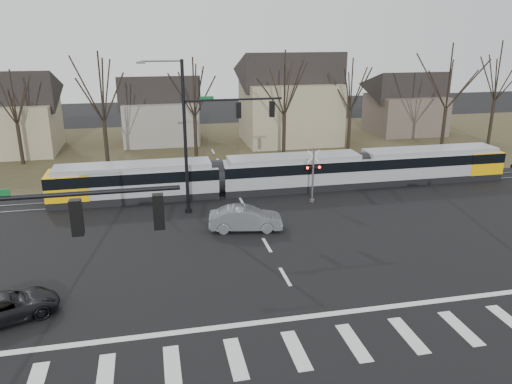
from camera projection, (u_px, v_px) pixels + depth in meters
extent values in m
plane|color=black|center=(296.00, 296.00, 23.46)|extent=(140.00, 140.00, 0.00)
cube|color=#38331E|center=(211.00, 147.00, 53.20)|extent=(140.00, 28.00, 0.01)
cube|color=silver|center=(105.00, 376.00, 18.06)|extent=(0.60, 2.60, 0.01)
cube|color=silver|center=(172.00, 367.00, 18.54)|extent=(0.60, 2.60, 0.01)
cube|color=silver|center=(236.00, 358.00, 19.02)|extent=(0.60, 2.60, 0.01)
cube|color=silver|center=(296.00, 350.00, 19.50)|extent=(0.60, 2.60, 0.01)
cube|color=silver|center=(354.00, 342.00, 19.99)|extent=(0.60, 2.60, 0.01)
cube|color=silver|center=(408.00, 335.00, 20.47)|extent=(0.60, 2.60, 0.01)
cube|color=silver|center=(461.00, 328.00, 20.95)|extent=(0.60, 2.60, 0.01)
cube|color=silver|center=(510.00, 321.00, 21.43)|extent=(0.60, 2.60, 0.01)
cube|color=silver|center=(308.00, 317.00, 21.79)|extent=(28.00, 0.35, 0.01)
cube|color=silver|center=(285.00, 277.00, 25.32)|extent=(0.18, 2.00, 0.01)
cube|color=silver|center=(267.00, 245.00, 29.04)|extent=(0.18, 2.00, 0.01)
cube|color=silver|center=(253.00, 221.00, 32.76)|extent=(0.18, 2.00, 0.01)
cube|color=silver|center=(242.00, 201.00, 36.47)|extent=(0.18, 2.00, 0.01)
cube|color=silver|center=(232.00, 185.00, 40.19)|extent=(0.18, 2.00, 0.01)
cube|color=silver|center=(225.00, 172.00, 43.91)|extent=(0.18, 2.00, 0.01)
cube|color=silver|center=(218.00, 161.00, 47.62)|extent=(0.18, 2.00, 0.01)
cube|color=silver|center=(213.00, 151.00, 51.34)|extent=(0.18, 2.00, 0.01)
cube|color=#59595E|center=(239.00, 196.00, 37.49)|extent=(90.00, 0.12, 0.06)
cube|color=#59595E|center=(236.00, 191.00, 38.79)|extent=(90.00, 0.12, 0.06)
cube|color=gray|center=(135.00, 182.00, 36.39)|extent=(12.09, 2.60, 2.72)
cube|color=black|center=(134.00, 175.00, 36.22)|extent=(12.11, 2.64, 0.79)
cube|color=#FFB907|center=(69.00, 185.00, 35.45)|extent=(2.98, 2.66, 1.81)
cube|color=gray|center=(294.00, 173.00, 38.82)|extent=(11.16, 2.60, 2.72)
cube|color=black|center=(294.00, 166.00, 38.65)|extent=(11.18, 2.64, 0.79)
cube|color=gray|center=(429.00, 164.00, 41.16)|extent=(12.09, 2.60, 2.72)
cube|color=black|center=(430.00, 158.00, 40.99)|extent=(12.11, 2.64, 0.79)
cube|color=#FFB907|center=(478.00, 161.00, 42.05)|extent=(2.98, 2.66, 1.81)
imported|color=slate|center=(246.00, 219.00, 31.05)|extent=(3.07, 5.06, 1.50)
imported|color=black|center=(6.00, 307.00, 21.42)|extent=(5.03, 5.73, 1.20)
cylinder|color=black|center=(61.00, 195.00, 13.78)|extent=(6.50, 0.14, 0.14)
cube|color=black|center=(77.00, 218.00, 14.06)|extent=(0.32, 0.32, 1.05)
sphere|color=#FF0C07|center=(75.00, 206.00, 13.96)|extent=(0.22, 0.22, 0.22)
cube|color=black|center=(159.00, 212.00, 14.51)|extent=(0.32, 0.32, 1.05)
sphere|color=#FF0C07|center=(158.00, 201.00, 14.41)|extent=(0.22, 0.22, 0.22)
cylinder|color=black|center=(185.00, 139.00, 32.70)|extent=(0.22, 0.22, 10.20)
cylinder|color=black|center=(188.00, 210.00, 34.23)|extent=(0.44, 0.44, 0.30)
cylinder|color=black|center=(233.00, 100.00, 32.58)|extent=(6.50, 0.14, 0.14)
cube|color=#0C5926|center=(207.00, 98.00, 32.18)|extent=(0.90, 0.03, 0.22)
cube|color=black|center=(239.00, 110.00, 32.86)|extent=(0.32, 0.32, 1.05)
sphere|color=#FF0C07|center=(238.00, 105.00, 32.76)|extent=(0.22, 0.22, 0.22)
cube|color=black|center=(272.00, 109.00, 33.31)|extent=(0.32, 0.32, 1.05)
sphere|color=#FF0C07|center=(272.00, 104.00, 33.21)|extent=(0.22, 0.22, 0.22)
cube|color=#59595B|center=(141.00, 63.00, 30.67)|extent=(0.55, 0.22, 0.14)
cylinder|color=#59595B|center=(313.00, 175.00, 35.74)|extent=(0.14, 0.14, 4.00)
cylinder|color=#59595B|center=(312.00, 200.00, 36.33)|extent=(0.36, 0.36, 0.20)
cube|color=silver|center=(314.00, 156.00, 35.31)|extent=(0.95, 0.04, 0.95)
cube|color=silver|center=(314.00, 156.00, 35.31)|extent=(0.95, 0.04, 0.95)
cube|color=black|center=(313.00, 167.00, 35.56)|extent=(1.00, 0.10, 0.12)
sphere|color=#FF0C07|center=(307.00, 168.00, 35.39)|extent=(0.18, 0.18, 0.18)
sphere|color=#FF0C07|center=(320.00, 167.00, 35.57)|extent=(0.18, 0.18, 0.18)
cube|color=gray|center=(10.00, 128.00, 50.27)|extent=(9.00, 8.00, 5.00)
cube|color=gray|center=(161.00, 122.00, 55.22)|extent=(8.00, 7.00, 4.50)
cube|color=gray|center=(290.00, 113.00, 54.93)|extent=(10.00, 8.00, 6.50)
cube|color=brown|center=(405.00, 114.00, 60.12)|extent=(8.00, 7.00, 4.50)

